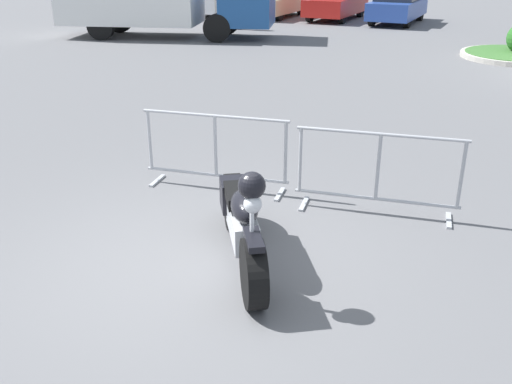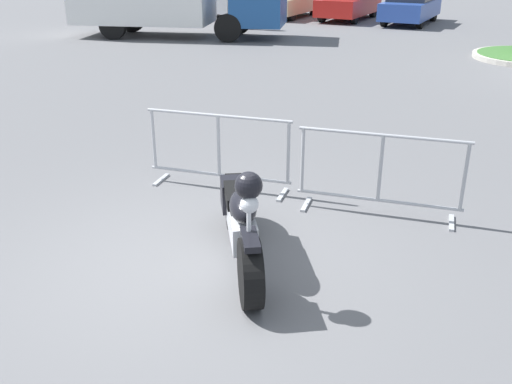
% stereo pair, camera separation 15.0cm
% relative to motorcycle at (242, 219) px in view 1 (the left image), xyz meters
% --- Properties ---
extents(ground_plane, '(120.00, 120.00, 0.00)m').
position_rel_motorcycle_xyz_m(ground_plane, '(-0.50, -0.31, -0.50)').
color(ground_plane, '#5B5B5E').
extents(motorcycle, '(1.32, 2.09, 1.31)m').
position_rel_motorcycle_xyz_m(motorcycle, '(0.00, 0.00, 0.00)').
color(motorcycle, black).
rests_on(motorcycle, ground).
extents(crowd_barrier_near, '(2.05, 0.62, 1.07)m').
position_rel_motorcycle_xyz_m(crowd_barrier_near, '(-1.10, 1.71, 0.05)').
color(crowd_barrier_near, '#9EA0A5').
rests_on(crowd_barrier_near, ground).
extents(crowd_barrier_far, '(2.05, 0.62, 1.07)m').
position_rel_motorcycle_xyz_m(crowd_barrier_far, '(1.10, 1.71, 0.05)').
color(crowd_barrier_far, '#9EA0A5').
rests_on(crowd_barrier_far, ground).
extents(parked_car_silver, '(1.98, 4.24, 1.40)m').
position_rel_motorcycle_xyz_m(parked_car_silver, '(-9.98, 21.26, 0.21)').
color(parked_car_silver, '#B7BABF').
rests_on(parked_car_silver, ground).
extents(parked_car_tan, '(1.98, 4.24, 1.40)m').
position_rel_motorcycle_xyz_m(parked_car_tan, '(-7.17, 21.47, 0.21)').
color(parked_car_tan, tan).
rests_on(parked_car_tan, ground).
extents(parked_car_red, '(2.09, 4.48, 1.48)m').
position_rel_motorcycle_xyz_m(parked_car_red, '(-4.36, 21.62, 0.25)').
color(parked_car_red, '#B21E19').
rests_on(parked_car_red, ground).
extents(parked_car_blue, '(2.07, 4.42, 1.46)m').
position_rel_motorcycle_xyz_m(parked_car_blue, '(-1.55, 21.22, 0.24)').
color(parked_car_blue, '#284799').
rests_on(parked_car_blue, ground).
extents(pedestrian, '(0.48, 0.48, 1.69)m').
position_rel_motorcycle_xyz_m(pedestrian, '(-7.18, 16.93, 0.42)').
color(pedestrian, '#262838').
rests_on(pedestrian, ground).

